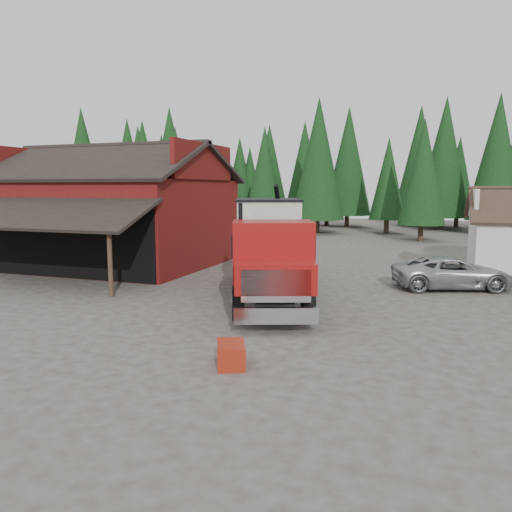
% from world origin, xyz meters
% --- Properties ---
extents(ground, '(120.00, 120.00, 0.00)m').
position_xyz_m(ground, '(0.00, 0.00, 0.00)').
color(ground, '#3F3631').
rests_on(ground, ground).
extents(red_barn, '(12.80, 13.63, 7.18)m').
position_xyz_m(red_barn, '(-11.00, 9.90, 2.69)').
color(red_barn, maroon).
rests_on(red_barn, ground).
extents(conifer_backdrop, '(76.00, 16.00, 16.00)m').
position_xyz_m(conifer_backdrop, '(0.00, 42.00, 0.00)').
color(conifer_backdrop, black).
rests_on(conifer_backdrop, ground).
extents(near_pine_a, '(4.40, 4.40, 11.40)m').
position_xyz_m(near_pine_a, '(-22.00, 28.00, 6.39)').
color(near_pine_a, '#382619').
rests_on(near_pine_a, ground).
extents(near_pine_b, '(3.96, 3.96, 10.40)m').
position_xyz_m(near_pine_b, '(6.00, 30.00, 5.89)').
color(near_pine_b, '#382619').
rests_on(near_pine_b, ground).
extents(near_pine_d, '(5.28, 5.28, 13.40)m').
position_xyz_m(near_pine_d, '(-4.00, 34.00, 7.39)').
color(near_pine_d, '#382619').
rests_on(near_pine_d, ground).
extents(feed_truck, '(6.30, 10.79, 4.73)m').
position_xyz_m(feed_truck, '(0.80, 4.03, 2.21)').
color(feed_truck, black).
rests_on(feed_truck, ground).
extents(silver_car, '(5.76, 3.96, 1.46)m').
position_xyz_m(silver_car, '(8.00, 8.79, 0.73)').
color(silver_car, '#A9ACB1').
rests_on(silver_car, ground).
extents(equip_box, '(1.09, 1.29, 0.60)m').
position_xyz_m(equip_box, '(2.35, -3.82, 0.30)').
color(equip_box, maroon).
rests_on(equip_box, ground).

